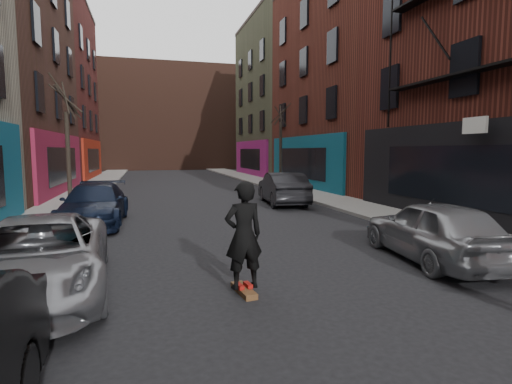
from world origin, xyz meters
TOP-DOWN VIEW (x-y plane):
  - sidewalk_left at (-6.25, 30.00)m, footprint 2.50×84.00m
  - sidewalk_right at (6.25, 30.00)m, footprint 2.50×84.00m
  - buildings_right at (13.50, 16.00)m, footprint 12.00×56.00m
  - building_far at (0.00, 56.00)m, footprint 40.00×10.00m
  - tree_left_far at (-6.20, 18.00)m, footprint 2.00×2.00m
  - tree_right_far at (6.20, 24.00)m, footprint 2.00×2.00m
  - parked_left_far at (-4.60, 5.42)m, footprint 2.69×5.09m
  - parked_left_end at (-4.47, 12.32)m, footprint 2.12×4.89m
  - parked_right_far at (3.57, 5.45)m, footprint 2.19×4.39m
  - parked_right_end at (3.46, 15.66)m, footprint 2.08×4.74m
  - skateboard at (-1.12, 4.57)m, footprint 0.32×0.82m
  - skateboarder at (-1.12, 4.57)m, footprint 0.75×0.54m

SIDE VIEW (x-z plane):
  - skateboard at x=-1.12m, z-range 0.00..0.10m
  - sidewalk_left at x=-6.25m, z-range 0.00..0.13m
  - sidewalk_right at x=6.25m, z-range 0.00..0.13m
  - parked_left_far at x=-4.60m, z-range 0.00..1.36m
  - parked_left_end at x=-4.47m, z-range 0.00..1.40m
  - parked_right_far at x=3.57m, z-range 0.00..1.44m
  - parked_right_end at x=3.46m, z-range 0.00..1.51m
  - skateboarder at x=-1.12m, z-range 0.10..2.00m
  - tree_left_far at x=-6.20m, z-range 0.13..6.63m
  - tree_right_far at x=6.20m, z-range 0.13..6.93m
  - building_far at x=0.00m, z-range 0.00..14.00m
  - buildings_right at x=13.50m, z-range 0.00..16.00m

